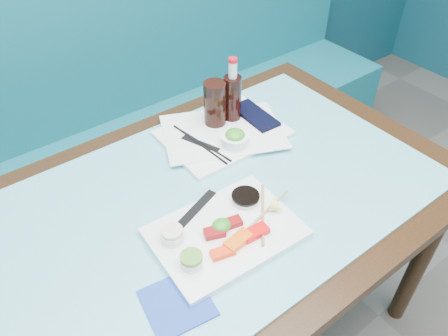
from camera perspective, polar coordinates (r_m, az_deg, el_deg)
booth_bench at (r=2.04m, az=-15.02°, el=2.34°), size 3.00×0.56×1.17m
dining_table at (r=1.28m, az=-0.94°, el=-6.25°), size 1.40×0.90×0.75m
glass_top at (r=1.22m, az=-0.99°, el=-3.48°), size 1.22×0.76×0.01m
sashimi_plate at (r=1.11m, az=0.19°, el=-8.46°), size 0.37×0.27×0.02m
salmon_left at (r=1.05m, az=-0.16°, el=-10.98°), size 0.06×0.04×0.01m
salmon_mid at (r=1.07m, az=1.84°, el=-9.46°), size 0.08×0.05×0.02m
salmon_right at (r=1.09m, az=4.09°, el=-8.39°), size 0.07×0.04×0.02m
tuna_left at (r=1.08m, az=-1.24°, el=-8.43°), size 0.06×0.05×0.02m
tuna_right at (r=1.11m, az=1.07°, el=-7.13°), size 0.05×0.04×0.02m
seaweed_garnish at (r=1.09m, az=-0.34°, el=-7.49°), size 0.05×0.05×0.03m
ramekin_wasabi at (r=1.03m, az=-4.26°, el=-12.11°), size 0.06×0.06×0.02m
wasabi_fill at (r=1.02m, az=-4.31°, el=-11.55°), size 0.07×0.07×0.01m
ramekin_ginger at (r=1.08m, az=-6.74°, el=-8.83°), size 0.06×0.06×0.02m
ginger_fill at (r=1.07m, az=-6.81°, el=-8.23°), size 0.07×0.07×0.01m
soy_dish at (r=1.17m, az=2.82°, el=-4.04°), size 0.08×0.08×0.01m
soy_fill at (r=1.16m, az=2.83°, el=-3.67°), size 0.09×0.09×0.01m
lemon_wedge at (r=1.14m, az=6.97°, el=-5.03°), size 0.05×0.04×0.04m
chopstick_sleeve at (r=1.15m, az=-3.59°, el=-5.24°), size 0.15×0.07×0.00m
wooden_chopstick_a at (r=1.14m, az=5.09°, el=-5.91°), size 0.14×0.17×0.01m
wooden_chopstick_b at (r=1.14m, az=5.47°, el=-5.69°), size 0.20×0.05×0.01m
serving_tray at (r=1.41m, az=-0.15°, el=4.54°), size 0.38×0.29×0.01m
paper_placemat at (r=1.41m, az=-0.15°, el=4.80°), size 0.45×0.40×0.00m
seaweed_bowl at (r=1.35m, az=1.43°, el=3.68°), size 0.10×0.10×0.03m
seaweed_salad at (r=1.34m, az=1.45°, el=4.38°), size 0.06×0.06×0.03m
cola_glass at (r=1.41m, az=-1.19°, el=8.41°), size 0.08×0.08×0.15m
navy_pouch at (r=1.48m, az=4.06°, el=6.86°), size 0.09×0.18×0.01m
fork at (r=1.54m, az=1.34°, el=8.54°), size 0.04×0.10×0.01m
black_chopstick_a at (r=1.36m, az=-3.24°, el=3.17°), size 0.03×0.26×0.01m
black_chopstick_b at (r=1.36m, az=-2.96°, el=3.29°), size 0.05×0.25×0.01m
tray_sleeve at (r=1.36m, az=-3.10°, el=3.18°), size 0.07×0.13×0.00m
cola_bottle_body at (r=1.44m, az=1.10°, el=8.86°), size 0.07×0.07×0.17m
cola_bottle_neck at (r=1.38m, az=1.15°, el=12.71°), size 0.03×0.03×0.05m
cola_bottle_cap at (r=1.37m, az=1.17°, el=13.91°), size 0.04×0.04×0.01m
blue_napkin at (r=1.00m, az=-6.13°, el=-17.13°), size 0.16×0.16×0.01m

